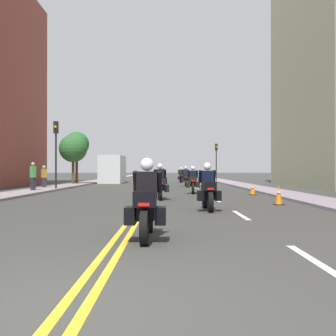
% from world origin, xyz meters
% --- Properties ---
extents(ground_plane, '(264.00, 264.00, 0.00)m').
position_xyz_m(ground_plane, '(0.00, 48.00, 0.00)').
color(ground_plane, '#373734').
extents(sidewalk_left, '(2.05, 144.00, 0.12)m').
position_xyz_m(sidewalk_left, '(-7.20, 48.00, 0.06)').
color(sidewalk_left, gray).
rests_on(sidewalk_left, ground).
extents(sidewalk_right, '(2.05, 144.00, 0.12)m').
position_xyz_m(sidewalk_right, '(7.20, 48.00, 0.06)').
color(sidewalk_right, gray).
rests_on(sidewalk_right, ground).
extents(centreline_yellow_inner, '(0.12, 132.00, 0.01)m').
position_xyz_m(centreline_yellow_inner, '(-0.12, 48.00, 0.00)').
color(centreline_yellow_inner, yellow).
rests_on(centreline_yellow_inner, ground).
extents(centreline_yellow_outer, '(0.12, 132.00, 0.01)m').
position_xyz_m(centreline_yellow_outer, '(0.12, 48.00, 0.00)').
color(centreline_yellow_outer, yellow).
rests_on(centreline_yellow_outer, ground).
extents(lane_dashes_white, '(0.14, 56.40, 0.01)m').
position_xyz_m(lane_dashes_white, '(3.09, 29.00, 0.00)').
color(lane_dashes_white, silver).
rests_on(lane_dashes_white, ground).
extents(building_right_1, '(6.86, 15.66, 19.50)m').
position_xyz_m(building_right_1, '(14.85, 29.03, 9.75)').
color(building_right_1, '#9BA17C').
rests_on(building_right_1, ground).
extents(motorcycle_0, '(0.77, 2.17, 1.59)m').
position_xyz_m(motorcycle_0, '(0.51, 3.89, 0.64)').
color(motorcycle_0, black).
rests_on(motorcycle_0, ground).
extents(motorcycle_1, '(0.77, 2.23, 1.60)m').
position_xyz_m(motorcycle_1, '(2.24, 9.41, 0.64)').
color(motorcycle_1, black).
rests_on(motorcycle_1, ground).
extents(motorcycle_2, '(0.78, 2.30, 1.65)m').
position_xyz_m(motorcycle_2, '(0.56, 14.35, 0.66)').
color(motorcycle_2, black).
rests_on(motorcycle_2, ground).
extents(motorcycle_3, '(0.78, 2.21, 1.58)m').
position_xyz_m(motorcycle_3, '(2.34, 18.85, 0.65)').
color(motorcycle_3, black).
rests_on(motorcycle_3, ground).
extents(motorcycle_4, '(0.77, 2.17, 1.62)m').
position_xyz_m(motorcycle_4, '(0.49, 24.33, 0.66)').
color(motorcycle_4, black).
rests_on(motorcycle_4, ground).
extents(motorcycle_5, '(0.77, 2.29, 1.66)m').
position_xyz_m(motorcycle_5, '(2.40, 29.24, 0.66)').
color(motorcycle_5, black).
rests_on(motorcycle_5, ground).
extents(motorcycle_6, '(0.77, 2.22, 1.64)m').
position_xyz_m(motorcycle_6, '(0.43, 34.15, 0.65)').
color(motorcycle_6, black).
rests_on(motorcycle_6, ground).
extents(motorcycle_7, '(0.78, 2.17, 1.62)m').
position_xyz_m(motorcycle_7, '(2.30, 38.71, 0.65)').
color(motorcycle_7, black).
rests_on(motorcycle_7, ground).
extents(traffic_cone_1, '(0.38, 0.38, 0.66)m').
position_xyz_m(traffic_cone_1, '(5.50, 17.65, 0.33)').
color(traffic_cone_1, black).
rests_on(traffic_cone_1, ground).
extents(traffic_cone_2, '(0.35, 0.35, 0.78)m').
position_xyz_m(traffic_cone_2, '(5.18, 11.48, 0.39)').
color(traffic_cone_2, black).
rests_on(traffic_cone_2, ground).
extents(traffic_light_near, '(0.28, 0.38, 4.60)m').
position_xyz_m(traffic_light_near, '(-6.58, 22.78, 3.18)').
color(traffic_light_near, black).
rests_on(traffic_light_near, ground).
extents(traffic_light_far, '(0.28, 0.38, 4.40)m').
position_xyz_m(traffic_light_far, '(6.58, 42.82, 3.06)').
color(traffic_light_far, black).
rests_on(traffic_light_far, ground).
extents(pedestrian_0, '(0.42, 0.39, 1.65)m').
position_xyz_m(pedestrian_0, '(-7.86, 24.36, 0.85)').
color(pedestrian_0, '#272C36').
rests_on(pedestrian_0, ground).
extents(pedestrian_1, '(0.42, 0.40, 1.81)m').
position_xyz_m(pedestrian_1, '(-7.30, 20.41, 0.94)').
color(pedestrian_1, '#24242F').
rests_on(pedestrian_1, ground).
extents(street_tree_0, '(2.52, 2.52, 4.55)m').
position_xyz_m(street_tree_0, '(-7.63, 32.08, 3.27)').
color(street_tree_0, '#4F3920').
rests_on(street_tree_0, ground).
extents(street_tree_1, '(2.26, 2.26, 4.84)m').
position_xyz_m(street_tree_1, '(-7.46, 32.74, 3.68)').
color(street_tree_1, '#503A21').
rests_on(street_tree_1, ground).
extents(parked_truck, '(2.20, 6.50, 2.80)m').
position_xyz_m(parked_truck, '(-4.78, 37.66, 1.27)').
color(parked_truck, silver).
rests_on(parked_truck, ground).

